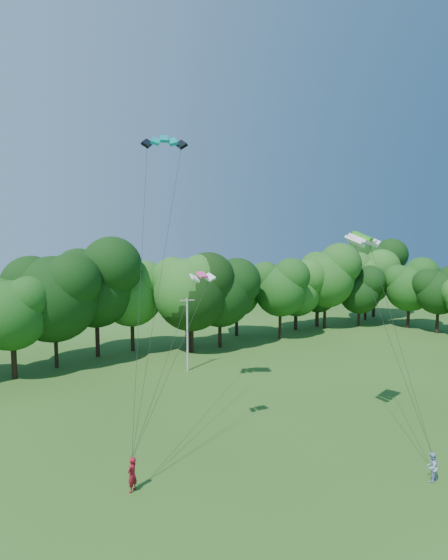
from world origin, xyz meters
TOP-DOWN VIEW (x-y plane):
  - ground at (0.00, 0.00)m, footprint 160.00×160.00m
  - utility_pole at (4.23, 27.52)m, footprint 1.47×0.44m
  - kite_flyer_left at (-7.96, 9.89)m, footprint 0.83×0.78m
  - kite_flyer_right at (6.64, 2.10)m, footprint 0.92×0.78m
  - kite_teal at (-2.22, 18.10)m, footprint 3.32×2.38m
  - kite_green at (7.59, 8.28)m, footprint 3.17×2.09m
  - kite_pink at (-2.26, 12.41)m, footprint 1.58×0.81m
  - tree_back_center at (7.92, 33.71)m, footprint 9.36×9.36m
  - tree_back_east at (31.44, 35.76)m, footprint 9.25×9.25m

SIDE VIEW (x-z plane):
  - ground at x=0.00m, z-range 0.00..0.00m
  - kite_flyer_right at x=6.64m, z-range 0.00..1.66m
  - kite_flyer_left at x=-7.96m, z-range 0.00..1.89m
  - utility_pole at x=4.23m, z-range 0.13..7.58m
  - tree_back_east at x=31.44m, z-range 1.67..15.12m
  - tree_back_center at x=7.92m, z-range 1.69..15.30m
  - kite_pink at x=-2.26m, z-range 11.06..11.43m
  - kite_green at x=7.59m, z-range 13.35..14.02m
  - kite_teal at x=-2.22m, z-range 20.27..21.05m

